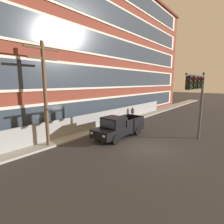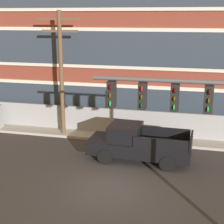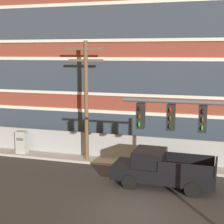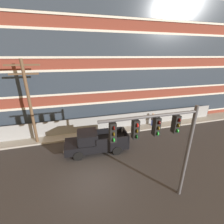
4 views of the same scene
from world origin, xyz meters
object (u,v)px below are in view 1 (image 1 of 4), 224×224
Objects in this scene: utility_pole_near_corner at (45,90)px; traffic_signal_mast at (197,91)px; pedestrian_near_cabinet at (133,112)px; pickup_truck_black at (118,127)px.

traffic_signal_mast is at bearing -47.61° from utility_pole_near_corner.
traffic_signal_mast is 11.49m from utility_pole_near_corner.
utility_pole_near_corner is 13.01m from pedestrian_near_cabinet.
pickup_truck_black is 3.25× the size of pedestrian_near_cabinet.
pedestrian_near_cabinet is at bearing 61.30° from traffic_signal_mast.
pedestrian_near_cabinet is (4.82, 8.80, -3.27)m from traffic_signal_mast.
traffic_signal_mast is 7.05m from pickup_truck_black.
pickup_truck_black is (-2.52, 5.69, -3.31)m from traffic_signal_mast.
utility_pole_near_corner is 4.59× the size of pedestrian_near_cabinet.
pickup_truck_black is at bearing -28.18° from utility_pole_near_corner.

